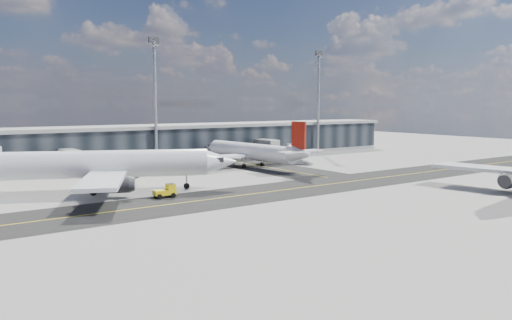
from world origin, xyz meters
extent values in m
plane|color=gray|center=(0.00, 0.00, 0.00)|extent=(300.00, 300.00, 0.00)
cube|color=black|center=(0.00, 4.00, 0.01)|extent=(180.00, 14.00, 0.02)
cube|color=black|center=(18.00, 35.00, 0.01)|extent=(14.00, 50.00, 0.02)
cube|color=yellow|center=(0.00, 4.00, 0.03)|extent=(180.00, 0.25, 0.01)
cube|color=yellow|center=(18.00, 35.00, 0.03)|extent=(0.25, 50.00, 0.01)
cube|color=black|center=(0.00, 55.00, 4.00)|extent=(150.00, 12.00, 8.00)
cube|color=gray|center=(0.00, 55.00, 8.40)|extent=(152.00, 13.00, 0.80)
cube|color=gray|center=(0.00, 55.00, 0.40)|extent=(150.00, 12.20, 0.80)
cube|color=gray|center=(-20.00, 47.00, 3.50)|extent=(3.00, 10.00, 2.40)
cylinder|color=gray|center=(-20.00, 42.00, 1.20)|extent=(0.60, 0.60, 2.40)
cube|color=gray|center=(30.00, 47.00, 3.50)|extent=(3.00, 10.00, 2.40)
cylinder|color=gray|center=(30.00, 42.00, 1.20)|extent=(0.60, 0.60, 2.40)
cylinder|color=gray|center=(0.00, 48.00, 14.00)|extent=(0.70, 0.70, 28.00)
cube|color=#2D2D30|center=(0.00, 48.00, 28.20)|extent=(2.50, 0.50, 1.40)
cylinder|color=gray|center=(50.00, 48.00, 14.00)|extent=(0.70, 0.70, 28.00)
cube|color=#2D2D30|center=(50.00, 48.00, 28.20)|extent=(2.50, 0.50, 1.40)
cylinder|color=white|center=(-21.79, 19.66, 4.40)|extent=(31.81, 17.84, 4.40)
cone|color=white|center=(-4.81, 11.81, 4.40)|extent=(6.84, 6.30, 4.40)
cube|color=white|center=(-20.79, 19.20, 3.30)|extent=(20.68, 36.26, 0.55)
cylinder|color=#2D2D30|center=(-17.02, 24.73, 2.09)|extent=(5.26, 4.24, 2.53)
cylinder|color=#2D2D30|center=(-22.56, 12.74, 2.09)|extent=(5.26, 4.24, 2.53)
cube|color=silver|center=(-17.02, 24.73, 2.97)|extent=(2.18, 1.32, 0.88)
cube|color=silver|center=(-22.56, 12.74, 2.97)|extent=(2.18, 1.32, 0.88)
cube|color=#2D2D30|center=(-5.31, 12.04, 4.84)|extent=(3.01, 3.12, 0.77)
cylinder|color=gray|center=(-9.81, 14.12, 1.32)|extent=(0.35, 0.35, 2.20)
cylinder|color=black|center=(-9.81, 14.12, 0.50)|extent=(1.06, 0.76, 0.99)
cylinder|color=black|center=(-21.40, 23.11, 0.61)|extent=(1.33, 1.01, 1.21)
cylinder|color=black|center=(-24.17, 17.12, 0.61)|extent=(1.33, 1.01, 1.21)
cylinder|color=white|center=(15.28, 31.81, 3.52)|extent=(5.66, 26.63, 3.52)
cone|color=white|center=(14.07, 46.74, 3.52)|extent=(3.87, 4.68, 3.52)
cone|color=white|center=(16.54, 16.44, 4.05)|extent=(3.94, 5.55, 3.52)
cube|color=white|center=(15.21, 32.69, 2.64)|extent=(30.21, 6.82, 0.44)
cylinder|color=#2D2D30|center=(9.87, 33.14, 1.67)|extent=(2.32, 3.85, 2.03)
cylinder|color=#2D2D30|center=(20.41, 33.99, 1.67)|extent=(2.32, 3.85, 2.03)
cube|color=silver|center=(9.87, 33.14, 2.38)|extent=(0.49, 1.78, 0.70)
cube|color=silver|center=(20.41, 33.99, 2.38)|extent=(0.49, 1.78, 0.70)
cube|color=#A7180B|center=(16.50, 16.88, 7.75)|extent=(0.70, 3.72, 5.46)
cube|color=white|center=(16.54, 16.44, 4.58)|extent=(10.74, 3.32, 0.31)
cube|color=#2D2D30|center=(14.10, 46.30, 3.88)|extent=(2.07, 1.91, 0.62)
cylinder|color=gray|center=(14.43, 42.35, 1.06)|extent=(0.23, 0.23, 1.76)
cylinder|color=black|center=(14.43, 42.35, 0.40)|extent=(0.37, 0.82, 0.79)
cylinder|color=black|center=(12.72, 30.72, 0.48)|extent=(0.52, 1.00, 0.97)
cylinder|color=black|center=(17.99, 31.15, 0.48)|extent=(0.52, 1.00, 0.97)
cylinder|color=#2D2D30|center=(30.29, -18.57, 2.13)|extent=(5.08, 3.37, 2.57)
cube|color=silver|center=(30.29, -18.57, 3.02)|extent=(2.28, 0.84, 0.89)
cube|color=yellow|center=(-16.09, 9.07, 0.81)|extent=(3.34, 1.73, 0.76)
cube|color=yellow|center=(-15.12, 9.00, 1.51)|extent=(1.28, 1.48, 0.97)
cube|color=black|center=(-15.12, 9.00, 1.89)|extent=(1.17, 1.42, 0.27)
cylinder|color=black|center=(-14.96, 9.69, 0.38)|extent=(0.77, 0.32, 0.76)
cylinder|color=black|center=(-15.06, 8.29, 0.38)|extent=(0.77, 0.32, 0.76)
cylinder|color=black|center=(-17.12, 9.84, 0.38)|extent=(0.77, 0.32, 0.76)
cylinder|color=black|center=(-17.21, 8.44, 0.38)|extent=(0.77, 0.32, 0.76)
imported|color=white|center=(27.27, 28.28, 0.74)|extent=(4.43, 5.85, 1.48)
camera|label=1|loc=(-47.30, -58.72, 13.94)|focal=35.00mm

